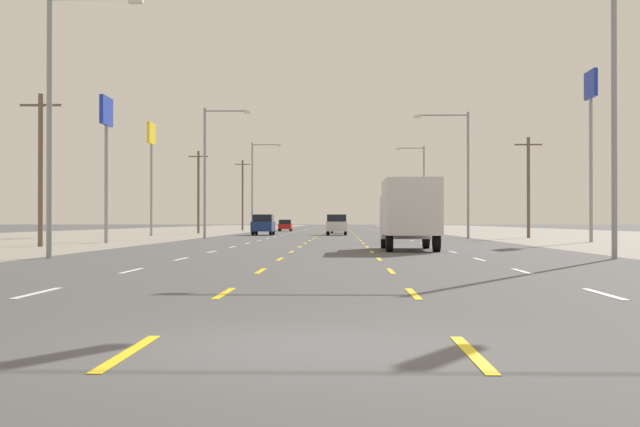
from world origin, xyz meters
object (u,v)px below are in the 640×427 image
at_px(pole_sign_left_row_1, 106,130).
at_px(streetlight_right_row_1, 462,165).
at_px(sedan_center_turn_midfar, 339,226).
at_px(hatchback_far_left_far, 285,225).
at_px(streetlight_left_row_1, 209,164).
at_px(streetlight_left_row_2, 255,181).
at_px(streetlight_right_row_0, 600,86).
at_px(pole_sign_left_row_2, 151,147).
at_px(suv_center_turn_mid, 337,224).
at_px(streetlight_left_row_0, 58,106).
at_px(suv_far_left_near, 263,224).
at_px(pole_sign_right_row_1, 591,110).
at_px(box_truck_inner_right_nearest, 409,211).
at_px(streetlight_right_row_2, 421,183).

relative_size(pole_sign_left_row_1, streetlight_right_row_1, 0.92).
xyz_separation_m(sedan_center_turn_midfar, hatchback_far_left_far, (-7.20, 18.72, 0.03)).
bearing_deg(streetlight_left_row_1, streetlight_left_row_2, 90.03).
bearing_deg(pole_sign_left_row_1, streetlight_right_row_0, -43.70).
xyz_separation_m(pole_sign_left_row_1, pole_sign_left_row_2, (-2.81, 26.28, 1.10)).
bearing_deg(suv_center_turn_mid, streetlight_left_row_0, -100.20).
xyz_separation_m(suv_far_left_near, pole_sign_right_row_1, (23.44, -28.13, 7.40)).
distance_m(suv_far_left_near, pole_sign_left_row_1, 32.36).
bearing_deg(pole_sign_right_row_1, pole_sign_left_row_1, -174.55).
bearing_deg(hatchback_far_left_far, streetlight_right_row_0, -79.17).
distance_m(sedan_center_turn_midfar, streetlight_right_row_1, 33.58).
bearing_deg(hatchback_far_left_far, suv_center_turn_mid, -77.99).
relative_size(suv_far_left_near, suv_center_turn_mid, 1.00).
bearing_deg(streetlight_right_row_1, suv_center_turn_mid, 119.16).
height_order(suv_center_turn_mid, hatchback_far_left_far, suv_center_turn_mid).
height_order(suv_center_turn_mid, streetlight_left_row_1, streetlight_left_row_1).
bearing_deg(box_truck_inner_right_nearest, streetlight_left_row_1, 115.83).
bearing_deg(streetlight_right_row_2, sedan_center_turn_midfar, -152.23).
bearing_deg(hatchback_far_left_far, streetlight_left_row_2, -101.50).
xyz_separation_m(hatchback_far_left_far, streetlight_right_row_1, (16.79, -50.53, 4.87)).
distance_m(sedan_center_turn_midfar, streetlight_left_row_2, 12.39).
bearing_deg(streetlight_right_row_0, suv_center_turn_mid, 100.10).
relative_size(suv_far_left_near, pole_sign_left_row_2, 0.48).
bearing_deg(streetlight_left_row_0, pole_sign_left_row_1, 100.55).
distance_m(streetlight_right_row_0, streetlight_right_row_1, 36.93).
bearing_deg(suv_center_turn_mid, suv_far_left_near, -174.18).
relative_size(streetlight_left_row_2, streetlight_right_row_2, 1.04).
distance_m(streetlight_right_row_0, streetlight_left_row_2, 76.37).
xyz_separation_m(suv_center_turn_mid, streetlight_right_row_2, (9.88, 19.44, 4.78)).
height_order(streetlight_left_row_0, streetlight_left_row_2, streetlight_left_row_2).
xyz_separation_m(pole_sign_left_row_1, streetlight_right_row_1, (23.76, 14.27, -1.31)).
bearing_deg(streetlight_left_row_0, streetlight_left_row_1, 89.99).
bearing_deg(pole_sign_left_row_1, sedan_center_turn_midfar, 72.90).
bearing_deg(suv_far_left_near, streetlight_right_row_1, -44.96).
bearing_deg(pole_sign_right_row_1, hatchback_far_left_far, 110.75).
bearing_deg(streetlight_right_row_1, sedan_center_turn_midfar, 106.77).
xyz_separation_m(suv_center_turn_mid, streetlight_right_row_0, (9.69, -54.40, 5.16)).
height_order(suv_far_left_near, streetlight_left_row_1, streetlight_left_row_1).
xyz_separation_m(pole_sign_right_row_1, streetlight_right_row_2, (-6.53, 48.29, -2.63)).
xyz_separation_m(box_truck_inner_right_nearest, streetlight_right_row_2, (6.30, 64.55, 3.97)).
relative_size(pole_sign_left_row_2, streetlight_right_row_0, 0.97).
height_order(box_truck_inner_right_nearest, suv_far_left_near, box_truck_inner_right_nearest).
height_order(pole_sign_left_row_1, streetlight_left_row_2, streetlight_left_row_2).
relative_size(suv_far_left_near, pole_sign_left_row_1, 0.54).
xyz_separation_m(pole_sign_left_row_1, streetlight_left_row_0, (4.22, -22.65, -1.44)).
relative_size(pole_sign_left_row_1, streetlight_right_row_0, 0.85).
bearing_deg(hatchback_far_left_far, pole_sign_left_row_1, -96.14).
height_order(pole_sign_right_row_1, streetlight_left_row_0, pole_sign_right_row_1).
bearing_deg(pole_sign_left_row_1, streetlight_left_row_0, -79.45).
bearing_deg(streetlight_right_row_0, streetlight_right_row_2, 89.85).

